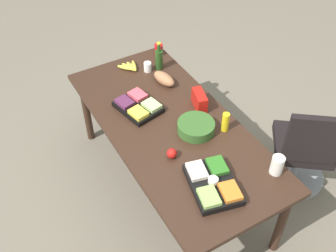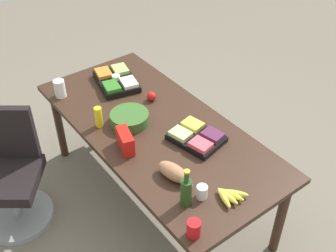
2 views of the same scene
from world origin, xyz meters
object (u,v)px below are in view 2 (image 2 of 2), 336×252
at_px(apple_red, 151,96).
at_px(conference_table, 156,134).
at_px(banana_bunch, 229,195).
at_px(office_chair, 11,181).
at_px(fruit_platter, 196,137).
at_px(red_solo_cup, 194,229).
at_px(mustard_bottle, 99,117).
at_px(chip_bag_red, 125,141).
at_px(salad_bowl, 130,118).
at_px(mayo_jar, 60,89).
at_px(veggie_tray, 116,80).
at_px(paper_cup, 202,192).
at_px(wine_bottle, 186,191).
at_px(bread_loaf, 173,172).

bearing_deg(apple_red, conference_table, -30.38).
bearing_deg(apple_red, banana_bunch, -11.08).
relative_size(office_chair, fruit_platter, 2.31).
xyz_separation_m(red_solo_cup, banana_bunch, (-0.08, 0.35, -0.03)).
distance_m(banana_bunch, mustard_bottle, 1.14).
relative_size(chip_bag_red, apple_red, 2.63).
height_order(apple_red, red_solo_cup, red_solo_cup).
relative_size(salad_bowl, fruit_platter, 0.71).
bearing_deg(mustard_bottle, chip_bag_red, 3.37).
bearing_deg(office_chair, mayo_jar, 112.62).
relative_size(veggie_tray, red_solo_cup, 4.34).
xyz_separation_m(veggie_tray, mayo_jar, (-0.12, -0.46, 0.04)).
bearing_deg(paper_cup, chip_bag_red, -168.78).
xyz_separation_m(paper_cup, fruit_platter, (-0.43, 0.32, -0.01)).
distance_m(wine_bottle, mayo_jar, 1.51).
xyz_separation_m(veggie_tray, bread_loaf, (1.17, -0.29, 0.01)).
bearing_deg(apple_red, mayo_jar, -131.31).
bearing_deg(veggie_tray, apple_red, 14.95).
height_order(red_solo_cup, mustard_bottle, mustard_bottle).
height_order(red_solo_cup, fruit_platter, red_solo_cup).
bearing_deg(salad_bowl, wine_bottle, -10.45).
bearing_deg(office_chair, fruit_platter, 53.82).
xyz_separation_m(conference_table, veggie_tray, (-0.67, 0.07, 0.11)).
height_order(office_chair, wine_bottle, wine_bottle).
bearing_deg(salad_bowl, apple_red, 115.23).
bearing_deg(wine_bottle, conference_table, 158.04).
bearing_deg(conference_table, mayo_jar, -153.65).
bearing_deg(mayo_jar, banana_bunch, 11.63).
bearing_deg(banana_bunch, fruit_platter, 160.55).
height_order(banana_bunch, mayo_jar, mayo_jar).
height_order(veggie_tray, banana_bunch, veggie_tray).
xyz_separation_m(veggie_tray, red_solo_cup, (1.60, -0.47, 0.02)).
xyz_separation_m(conference_table, chip_bag_red, (0.08, -0.31, 0.15)).
height_order(fruit_platter, mustard_bottle, mustard_bottle).
xyz_separation_m(chip_bag_red, apple_red, (-0.37, 0.48, -0.03)).
relative_size(conference_table, chip_bag_red, 10.52).
bearing_deg(red_solo_cup, office_chair, -157.51).
bearing_deg(bread_loaf, veggie_tray, 166.13).
relative_size(paper_cup, chip_bag_red, 0.45).
height_order(conference_table, red_solo_cup, red_solo_cup).
bearing_deg(veggie_tray, paper_cup, -10.10).
bearing_deg(fruit_platter, conference_table, -155.81).
bearing_deg(wine_bottle, fruit_platter, 133.82).
distance_m(chip_bag_red, salad_bowl, 0.29).
distance_m(apple_red, salad_bowl, 0.33).
xyz_separation_m(office_chair, bread_loaf, (1.03, 0.79, 0.45)).
distance_m(veggie_tray, apple_red, 0.39).
relative_size(office_chair, mayo_jar, 6.36).
xyz_separation_m(office_chair, fruit_platter, (0.84, 1.15, 0.43)).
relative_size(conference_table, office_chair, 2.21).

